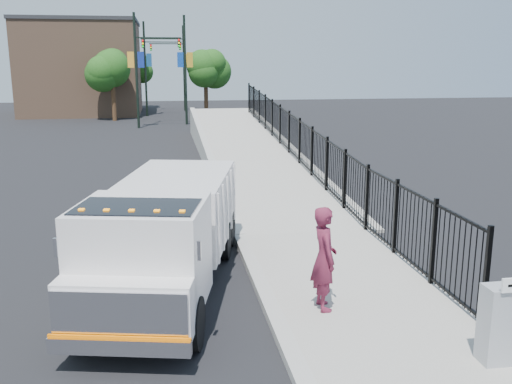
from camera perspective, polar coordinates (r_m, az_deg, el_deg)
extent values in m
plane|color=black|center=(11.74, 0.96, -10.68)|extent=(120.00, 120.00, 0.00)
cube|color=#9E998E|center=(10.48, 13.71, -13.75)|extent=(3.55, 12.00, 0.12)
cube|color=#ADAAA3|center=(9.93, 3.06, -14.82)|extent=(0.30, 12.00, 0.16)
cube|color=#9E998E|center=(27.29, -0.55, 3.03)|extent=(3.95, 24.06, 3.19)
cube|color=black|center=(23.54, 4.35, 3.62)|extent=(0.10, 28.00, 1.80)
cube|color=black|center=(12.40, -8.63, -7.02)|extent=(2.25, 6.27, 0.20)
cube|color=white|center=(10.17, -11.25, -6.18)|extent=(2.54, 2.43, 1.83)
cube|color=white|center=(9.31, -12.91, -11.12)|extent=(2.24, 1.09, 0.91)
cube|color=silver|center=(9.01, -13.51, -11.98)|extent=(2.07, 0.53, 0.78)
cube|color=silver|center=(9.15, -13.49, -14.77)|extent=(2.18, 0.64, 0.26)
cube|color=#ED6700|center=(9.09, -13.54, -14.01)|extent=(2.15, 0.52, 0.05)
cube|color=black|center=(9.79, -11.73, -3.57)|extent=(2.22, 1.60, 0.78)
cube|color=white|center=(13.24, -7.71, -1.54)|extent=(2.98, 4.23, 1.56)
cube|color=silver|center=(9.58, -19.40, -5.28)|extent=(0.07, 0.07, 0.32)
cube|color=silver|center=(8.95, -5.70, -5.85)|extent=(0.07, 0.07, 0.32)
cube|color=orange|center=(9.65, -17.05, -1.76)|extent=(0.11, 0.09, 0.05)
cube|color=orange|center=(9.51, -14.72, -1.82)|extent=(0.11, 0.09, 0.05)
cube|color=orange|center=(9.39, -12.33, -1.87)|extent=(0.11, 0.09, 0.05)
cube|color=orange|center=(9.29, -9.89, -1.93)|extent=(0.11, 0.09, 0.05)
cube|color=orange|center=(9.20, -7.39, -1.98)|extent=(0.11, 0.09, 0.05)
cylinder|color=black|center=(10.24, -17.25, -12.18)|extent=(0.49, 0.96, 0.91)
cylinder|color=black|center=(9.76, -6.35, -12.95)|extent=(0.49, 0.96, 0.91)
cylinder|color=black|center=(14.23, -10.99, -4.66)|extent=(0.49, 0.96, 0.91)
cylinder|color=black|center=(13.88, -3.25, -4.89)|extent=(0.49, 0.96, 0.91)
cylinder|color=black|center=(15.16, -10.06, -3.52)|extent=(0.49, 0.96, 0.91)
cylinder|color=black|center=(14.84, -2.81, -3.70)|extent=(0.49, 0.96, 0.91)
imported|color=maroon|center=(10.79, 6.83, -6.59)|extent=(0.49, 0.73, 1.98)
cube|color=gray|center=(9.77, 23.18, -12.07)|extent=(0.55, 0.40, 1.25)
cylinder|color=black|center=(41.88, -11.88, 11.72)|extent=(0.18, 0.18, 8.00)
cube|color=black|center=(41.86, -9.77, 14.96)|extent=(3.20, 0.08, 0.08)
cube|color=black|center=(41.87, -7.71, 14.55)|extent=(0.18, 0.22, 0.60)
cube|color=navy|center=(41.86, -11.44, 12.84)|extent=(0.45, 0.04, 1.10)
cube|color=gold|center=(41.89, -12.42, 12.79)|extent=(0.45, 0.04, 1.10)
cylinder|color=black|center=(43.78, -7.08, 11.94)|extent=(0.18, 0.18, 8.00)
cube|color=black|center=(43.77, -9.33, 14.88)|extent=(3.20, 0.08, 0.08)
cube|color=black|center=(43.78, -11.26, 14.35)|extent=(0.18, 0.22, 0.60)
cube|color=#C08E20|center=(43.79, -6.64, 13.00)|extent=(0.45, 0.04, 1.10)
cube|color=#0F3C9A|center=(43.76, -7.58, 12.97)|extent=(0.45, 0.04, 1.10)
cylinder|color=black|center=(51.16, -11.01, 11.94)|extent=(0.18, 0.18, 8.00)
cube|color=black|center=(51.16, -9.27, 14.58)|extent=(3.20, 0.08, 0.08)
cube|color=black|center=(51.18, -7.60, 14.24)|extent=(0.18, 0.22, 0.60)
cube|color=navy|center=(51.15, -10.65, 12.85)|extent=(0.45, 0.04, 1.10)
cube|color=orange|center=(51.17, -11.45, 12.82)|extent=(0.45, 0.04, 1.10)
cylinder|color=black|center=(56.23, -7.22, 12.14)|extent=(0.18, 0.18, 8.00)
cube|color=black|center=(56.21, -8.97, 14.43)|extent=(3.20, 0.08, 0.08)
cube|color=black|center=(56.21, -10.47, 14.02)|extent=(0.18, 0.22, 0.60)
cube|color=gold|center=(56.24, -6.87, 12.97)|extent=(0.45, 0.04, 1.10)
cube|color=#0D1A9D|center=(56.21, -7.61, 12.95)|extent=(0.45, 0.04, 1.10)
cylinder|color=#382314|center=(47.68, -14.03, 8.85)|extent=(0.36, 0.36, 3.20)
sphere|color=#194714|center=(47.59, -14.19, 11.73)|extent=(3.10, 3.10, 3.10)
cylinder|color=#382314|center=(49.29, -5.01, 9.30)|extent=(0.36, 0.36, 3.20)
sphere|color=#194714|center=(49.20, -5.07, 12.09)|extent=(2.65, 2.65, 2.65)
cylinder|color=#382314|center=(60.15, -11.61, 9.74)|extent=(0.36, 0.36, 3.20)
sphere|color=#194714|center=(60.07, -11.72, 12.02)|extent=(2.67, 2.67, 2.67)
cube|color=#8C664C|center=(55.05, -16.95, 11.68)|extent=(10.00, 10.00, 8.00)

